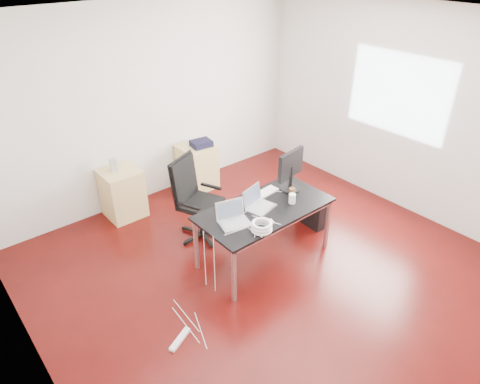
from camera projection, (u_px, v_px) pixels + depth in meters
room_shell at (277, 165)px, 4.40m from camera, size 5.00×5.00×5.00m
desk at (265, 211)px, 4.98m from camera, size 1.60×0.80×0.73m
office_chair at (194, 195)px, 5.43m from camera, size 0.63×0.65×1.08m
filing_cabinet_left at (123, 193)px, 5.98m from camera, size 0.50×0.50×0.70m
filing_cabinet_right at (197, 167)px, 6.68m from camera, size 0.50×0.50×0.70m
pc_tower at (312, 210)px, 5.85m from camera, size 0.22×0.46×0.44m
wastebasket at (186, 187)px, 6.56m from camera, size 0.29×0.29×0.28m
power_strip at (180, 339)px, 4.20m from camera, size 0.30×0.18×0.04m
laptop_left at (233, 218)px, 4.66m from camera, size 0.39×0.33×0.23m
laptop_right at (258, 203)px, 4.93m from camera, size 0.38×0.33×0.23m
monitor at (291, 168)px, 5.19m from camera, size 0.45×0.26×0.51m
keyboard at (263, 194)px, 5.20m from camera, size 0.45×0.18×0.02m
cup_white at (292, 199)px, 5.01m from camera, size 0.10×0.10×0.12m
cup_brown at (292, 192)px, 5.16m from camera, size 0.09×0.09×0.10m
cable_coil at (262, 226)px, 4.53m from camera, size 0.24×0.24×0.11m
power_adapter at (270, 222)px, 4.68m from camera, size 0.09×0.09×0.03m
speaker at (114, 165)px, 5.76m from camera, size 0.11×0.10×0.18m
navy_garment at (201, 143)px, 6.48m from camera, size 0.33×0.28×0.09m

